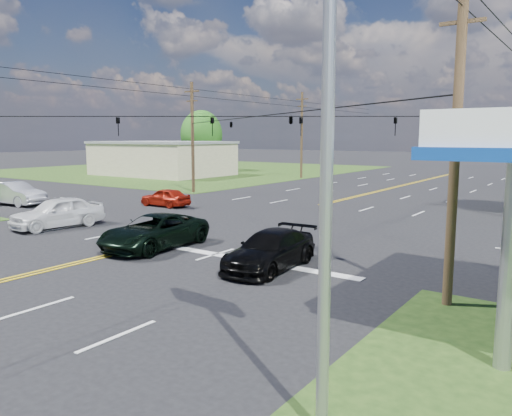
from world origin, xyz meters
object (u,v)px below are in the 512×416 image
Objects in this scene: retail_nw at (162,159)px; sedan_silver at (15,194)px; pickup_dkgreen at (154,232)px; pole_left_far at (302,134)px; tree_far_l at (202,134)px; suv_black at (270,250)px; pole_se at (456,134)px; pole_nw at (193,136)px; pickup_white at (58,212)px.

retail_nw is 3.19× the size of sedan_silver.
pickup_dkgreen is 1.06× the size of sedan_silver.
tree_far_l is (-19.00, 4.00, 0.03)m from pole_left_far.
retail_nw is 47.61m from suv_black.
pickup_dkgreen is at bearing 177.96° from pole_se.
pole_nw reaches higher than sedan_silver.
pole_se reaches higher than pickup_white.
tree_far_l is 1.64× the size of pickup_dkgreen.
sedan_silver is (-18.53, 4.15, 0.09)m from pickup_dkgreen.
retail_nw is at bearing 134.60° from pickup_white.
tree_far_l is 1.79× the size of pickup_white.
suv_black is (19.54, -36.50, -4.47)m from pole_left_far.
retail_nw is 29.01m from sedan_silver.
pole_left_far reaches higher than pole_nw.
pole_nw is 1.79× the size of pickup_dkgreen.
suv_black is (36.54, -30.50, -1.31)m from retail_nw.
pole_se is 1.79× the size of pickup_dkgreen.
sedan_silver is at bearing 171.57° from pole_se.
pole_left_far is 39.22m from pickup_dkgreen.
tree_far_l is at bearing 168.11° from pole_left_far.
pickup_dkgreen is (-12.50, 0.44, -4.18)m from pole_se.
tree_far_l reaches higher than pickup_white.
tree_far_l is at bearing 129.56° from pole_nw.
pickup_white is (5.54, -36.00, -4.34)m from pole_left_far.
pole_nw is 26.57m from suv_black.
pickup_white is at bearing -81.24° from pole_left_far.
pickup_white is (5.54, -17.00, -4.09)m from pole_nw.
retail_nw is at bearing -160.56° from pole_left_far.
tree_far_l is 52.16m from pickup_dkgreen.
sedan_silver is (-31.03, 4.60, -4.09)m from pole_se.
pickup_white is (-20.46, 1.00, -4.09)m from pole_se.
retail_nw is 3.35× the size of suv_black.
pole_se is 20.88m from pickup_white.
suv_black is (38.54, -40.50, -4.50)m from tree_far_l.
pole_se is 31.62m from pole_nw.
tree_far_l is (-19.00, 23.00, 0.28)m from pole_nw.
pickup_dkgreen is at bearing 177.07° from suv_black.
pickup_white is at bearing 172.36° from pickup_dkgreen.
sedan_silver is (-5.03, -13.40, -4.09)m from pole_nw.
sedan_silver reaches higher than suv_black.
tree_far_l reaches higher than retail_nw.
sedan_silver is (-10.57, 3.60, -0.00)m from pickup_white.
suv_black is 0.95× the size of sedan_silver.
pickup_white is 11.17m from sedan_silver.
pickup_dkgreen is 1.11× the size of suv_black.
pole_nw is at bearing -90.00° from pole_left_far.
tree_far_l is at bearing 125.07° from pickup_dkgreen.
pole_se is at bearing -5.68° from pickup_dkgreen.
tree_far_l is (-2.00, 10.00, 3.19)m from retail_nw.
sedan_silver is (13.97, -36.40, -4.37)m from tree_far_l.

